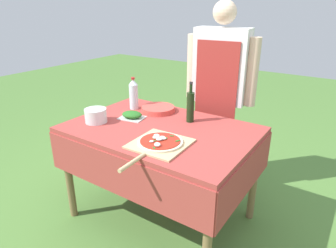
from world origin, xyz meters
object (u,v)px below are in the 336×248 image
at_px(prep_table, 161,140).
at_px(plate_stack, 158,109).
at_px(person_cook, 220,85).
at_px(water_bottle, 134,94).
at_px(pizza_on_peel, 159,143).
at_px(mixing_tub, 96,116).
at_px(oil_bottle, 190,106).
at_px(herb_container, 132,115).

height_order(prep_table, plate_stack, plate_stack).
bearing_deg(person_cook, water_bottle, 34.91).
xyz_separation_m(water_bottle, plate_stack, (0.21, 0.06, -0.11)).
relative_size(pizza_on_peel, mixing_tub, 3.49).
relative_size(person_cook, mixing_tub, 10.04).
distance_m(mixing_tub, plate_stack, 0.51).
bearing_deg(water_bottle, prep_table, -26.50).
height_order(person_cook, oil_bottle, person_cook).
height_order(pizza_on_peel, mixing_tub, mixing_tub).
distance_m(oil_bottle, herb_container, 0.46).
xyz_separation_m(oil_bottle, water_bottle, (-0.54, -0.01, 0.01)).
bearing_deg(plate_stack, prep_table, -51.31).
distance_m(prep_table, person_cook, 0.75).
distance_m(person_cook, pizza_on_peel, 0.94).
relative_size(person_cook, oil_bottle, 5.36).
xyz_separation_m(prep_table, water_bottle, (-0.42, 0.21, 0.23)).
distance_m(prep_table, pizza_on_peel, 0.31).
bearing_deg(prep_table, water_bottle, 153.50).
relative_size(person_cook, pizza_on_peel, 2.88).
bearing_deg(person_cook, prep_table, 73.48).
bearing_deg(pizza_on_peel, water_bottle, 140.03).
height_order(water_bottle, herb_container, water_bottle).
bearing_deg(herb_container, prep_table, -5.15).
height_order(pizza_on_peel, herb_container, herb_container).
bearing_deg(pizza_on_peel, mixing_tub, 172.39).
distance_m(herb_container, mixing_tub, 0.27).
distance_m(herb_container, plate_stack, 0.25).
relative_size(pizza_on_peel, plate_stack, 2.04).
distance_m(person_cook, water_bottle, 0.73).
xyz_separation_m(pizza_on_peel, plate_stack, (-0.38, 0.51, 0.01)).
bearing_deg(herb_container, water_bottle, 126.01).
bearing_deg(plate_stack, water_bottle, -164.63).
bearing_deg(water_bottle, person_cook, 40.46).
xyz_separation_m(oil_bottle, plate_stack, (-0.33, 0.05, -0.10)).
bearing_deg(mixing_tub, oil_bottle, 34.84).
xyz_separation_m(person_cook, plate_stack, (-0.35, -0.42, -0.16)).
relative_size(prep_table, mixing_tub, 8.20).
relative_size(water_bottle, mixing_tub, 1.65).
bearing_deg(plate_stack, oil_bottle, -8.69).
height_order(herb_container, plate_stack, herb_container).
height_order(prep_table, herb_container, herb_container).
bearing_deg(prep_table, person_cook, 79.03).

